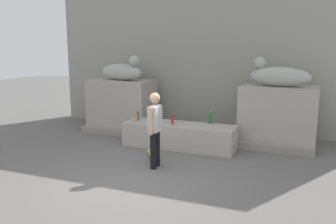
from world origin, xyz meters
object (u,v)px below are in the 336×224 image
statue_reclining_left (122,71)px  bottle_blue (138,116)px  skateboard (153,154)px  skater (155,127)px  bottle_orange (136,117)px  bottle_red (172,120)px  statue_reclining_right (278,76)px  bottle_green (210,119)px

statue_reclining_left → bottle_blue: (1.10, -1.13, -1.13)m
skateboard → bottle_blue: bottle_blue is taller
statue_reclining_left → skater: bearing=-36.7°
bottle_orange → bottle_red: bearing=2.6°
skateboard → bottle_orange: bottle_orange is taller
statue_reclining_left → statue_reclining_right: bearing=13.9°
statue_reclining_right → bottle_orange: 3.94m
statue_reclining_left → bottle_blue: statue_reclining_left is taller
statue_reclining_left → statue_reclining_right: 4.68m
skater → skateboard: size_ratio=2.14×
bottle_green → bottle_red: bearing=-153.9°
bottle_blue → skater: bearing=-53.6°
skateboard → bottle_red: 1.16m
skater → bottle_red: skater is taller
bottle_blue → skateboard: bearing=-49.3°
skater → bottle_orange: bearing=38.1°
statue_reclining_left → statue_reclining_right: same height
skater → skateboard: 1.12m
bottle_orange → bottle_green: bearing=14.2°
statue_reclining_right → skater: 3.82m
statue_reclining_left → bottle_orange: (1.17, -1.36, -1.13)m
statue_reclining_right → bottle_green: statue_reclining_right is taller
skateboard → bottle_orange: (-0.89, 0.88, 0.68)m
skateboard → bottle_orange: 1.42m
skater → bottle_green: bearing=-20.1°
statue_reclining_right → bottle_red: statue_reclining_right is taller
skater → skateboard: bearing=27.1°
bottle_green → bottle_orange: 1.99m
skater → bottle_orange: size_ratio=5.94×
bottle_red → statue_reclining_left: bearing=149.1°
statue_reclining_left → bottle_red: 2.80m
skateboard → bottle_red: (0.15, 0.93, 0.68)m
statue_reclining_left → statue_reclining_right: (4.68, 0.01, 0.00)m
skater → bottle_red: size_ratio=5.80×
bottle_blue → statue_reclining_right: bearing=17.8°
bottle_blue → bottle_red: size_ratio=1.01×
skateboard → skater: bearing=175.1°
skater → bottle_red: bearing=6.4°
statue_reclining_right → skateboard: statue_reclining_right is taller
bottle_blue → bottle_orange: bearing=-73.7°
statue_reclining_left → bottle_blue: bearing=-32.2°
bottle_red → statue_reclining_right: bearing=28.2°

